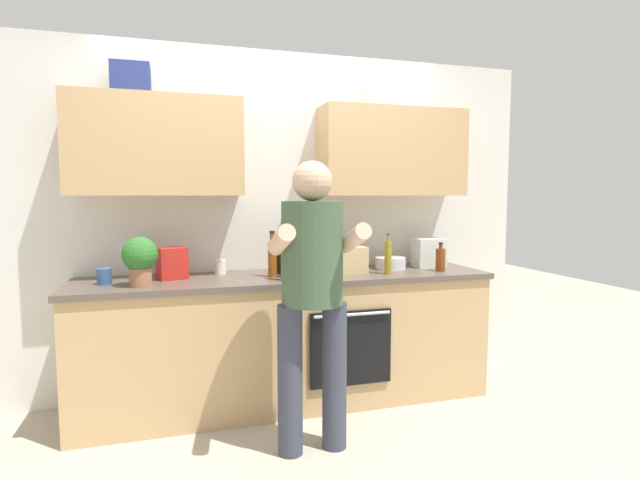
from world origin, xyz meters
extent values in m
plane|color=#B2A893|center=(0.00, 0.00, 0.00)|extent=(12.00, 12.00, 0.00)
cube|color=silver|center=(0.00, 0.36, 1.25)|extent=(4.00, 0.06, 2.50)
cube|color=tan|center=(-0.85, 0.17, 1.77)|extent=(1.11, 0.32, 0.65)
cube|color=tan|center=(0.85, 0.17, 1.77)|extent=(1.11, 0.32, 0.65)
cylinder|color=silver|center=(0.68, 0.17, 2.15)|extent=(0.25, 0.25, 0.10)
cube|color=navy|center=(-0.99, 0.17, 2.20)|extent=(0.24, 0.20, 0.19)
cube|color=tan|center=(0.00, 0.00, 0.43)|extent=(2.80, 0.60, 0.86)
cube|color=brown|center=(0.00, 0.00, 0.88)|extent=(2.84, 0.64, 0.04)
cube|color=black|center=(0.35, -0.31, 0.45)|extent=(0.56, 0.02, 0.50)
cylinder|color=silver|center=(0.35, -0.33, 0.68)|extent=(0.52, 0.02, 0.02)
cylinder|color=#383D4C|center=(-0.15, -0.69, 0.42)|extent=(0.14, 0.14, 0.85)
cylinder|color=#383D4C|center=(0.11, -0.69, 0.42)|extent=(0.14, 0.14, 0.85)
cylinder|color=#3F593F|center=(-0.02, -0.69, 1.13)|extent=(0.34, 0.34, 0.57)
sphere|color=#D8AD8C|center=(-0.02, -0.69, 1.53)|extent=(0.22, 0.22, 0.22)
cylinder|color=#D8AD8C|center=(-0.22, -0.81, 1.22)|extent=(0.09, 0.31, 0.19)
cylinder|color=#D8AD8C|center=(0.18, -0.81, 1.22)|extent=(0.09, 0.31, 0.19)
cylinder|color=orange|center=(0.57, 0.22, 0.99)|extent=(0.07, 0.07, 0.19)
cylinder|color=orange|center=(0.57, 0.22, 1.10)|extent=(0.03, 0.03, 0.03)
cylinder|color=black|center=(0.57, 0.22, 1.13)|extent=(0.04, 0.04, 0.02)
cylinder|color=red|center=(0.02, -0.09, 1.03)|extent=(0.07, 0.07, 0.25)
cylinder|color=red|center=(0.02, -0.09, 1.18)|extent=(0.04, 0.04, 0.05)
cylinder|color=black|center=(0.02, -0.09, 1.21)|extent=(0.04, 0.04, 0.02)
cylinder|color=#8C4C14|center=(-0.12, -0.02, 1.02)|extent=(0.06, 0.06, 0.23)
cylinder|color=#8C4C14|center=(-0.12, -0.02, 1.17)|extent=(0.03, 0.03, 0.06)
cylinder|color=black|center=(-0.12, -0.02, 1.21)|extent=(0.04, 0.04, 0.02)
cylinder|color=#198C33|center=(-0.06, -0.18, 1.03)|extent=(0.06, 0.06, 0.27)
cylinder|color=#198C33|center=(-0.06, -0.18, 1.19)|extent=(0.03, 0.03, 0.05)
cylinder|color=black|center=(-0.06, -0.18, 1.22)|extent=(0.03, 0.03, 0.01)
cylinder|color=brown|center=(1.11, -0.11, 0.98)|extent=(0.07, 0.07, 0.16)
cylinder|color=brown|center=(1.11, -0.11, 1.08)|extent=(0.03, 0.03, 0.03)
cylinder|color=black|center=(1.11, -0.11, 1.10)|extent=(0.03, 0.03, 0.01)
cylinder|color=black|center=(-0.04, 0.09, 0.98)|extent=(0.07, 0.07, 0.15)
cylinder|color=black|center=(-0.04, 0.09, 1.07)|extent=(0.03, 0.03, 0.03)
cylinder|color=black|center=(-0.04, 0.09, 1.10)|extent=(0.03, 0.03, 0.01)
cylinder|color=olive|center=(0.69, -0.13, 1.01)|extent=(0.05, 0.05, 0.23)
cylinder|color=olive|center=(0.69, -0.13, 1.15)|extent=(0.02, 0.02, 0.05)
cylinder|color=black|center=(0.69, -0.13, 1.18)|extent=(0.02, 0.02, 0.01)
cylinder|color=#33598C|center=(-1.17, -0.01, 0.95)|extent=(0.09, 0.09, 0.10)
cylinder|color=white|center=(-0.44, 0.19, 0.95)|extent=(0.07, 0.07, 0.10)
cylinder|color=silver|center=(0.80, 0.08, 0.94)|extent=(0.23, 0.23, 0.09)
cube|color=brown|center=(0.16, -0.03, 1.02)|extent=(0.10, 0.14, 0.24)
cylinder|color=black|center=(0.14, -0.05, 1.17)|extent=(0.02, 0.02, 0.06)
cylinder|color=black|center=(0.17, -0.01, 1.17)|extent=(0.02, 0.02, 0.06)
cylinder|color=#9E6647|center=(-0.95, -0.13, 0.96)|extent=(0.13, 0.13, 0.11)
sphere|color=#2D6B28|center=(-0.95, -0.13, 1.10)|extent=(0.21, 0.21, 0.21)
cube|color=red|center=(-0.77, 0.10, 1.00)|extent=(0.21, 0.21, 0.21)
cube|color=tan|center=(0.44, -0.01, 0.99)|extent=(0.24, 0.15, 0.19)
cube|color=silver|center=(1.13, 0.11, 1.01)|extent=(0.23, 0.18, 0.22)
camera|label=1|loc=(-0.74, -3.29, 1.45)|focal=27.73mm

